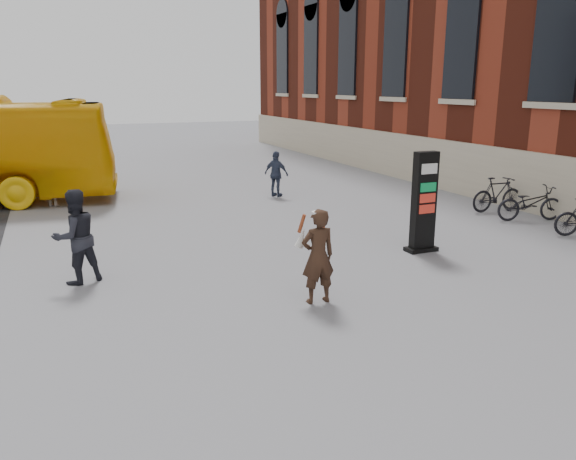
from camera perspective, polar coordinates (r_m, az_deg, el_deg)
name	(u,v)px	position (r m, az deg, el deg)	size (l,w,h in m)	color
ground	(301,310)	(9.62, 1.37, -8.17)	(100.00, 100.00, 0.00)	#9E9EA3
info_pylon	(424,202)	(13.04, 13.63, 2.75)	(0.74, 0.37, 2.29)	black
woman	(318,255)	(9.71, 3.03, -2.56)	(0.64, 0.57, 1.68)	#322015
pedestrian_a	(76,237)	(11.40, -20.78, -0.65)	(0.89, 0.69, 1.83)	#23252D
pedestrian_b	(52,181)	(19.11, -22.83, 4.63)	(1.04, 0.60, 1.61)	gray
pedestrian_c	(276,174)	(19.21, -1.19, 5.71)	(0.91, 0.38, 1.55)	#353F57
bike_6	(530,203)	(17.17, 23.38, 2.51)	(0.66, 1.89, 0.99)	black
bike_7	(497,194)	(18.05, 20.50, 3.43)	(0.50, 1.75, 1.05)	black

